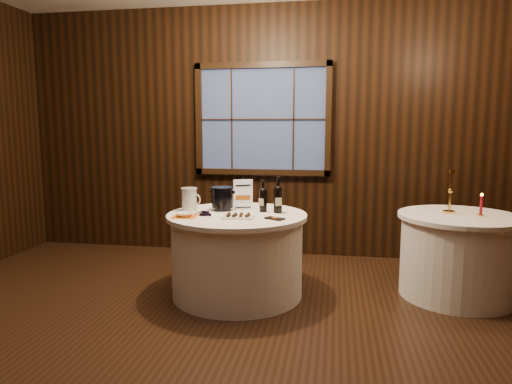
% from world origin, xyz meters
% --- Properties ---
extents(ground, '(6.00, 6.00, 0.00)m').
position_xyz_m(ground, '(0.00, 0.00, 0.00)').
color(ground, black).
rests_on(ground, ground).
extents(back_wall, '(6.00, 0.10, 3.00)m').
position_xyz_m(back_wall, '(0.00, 2.48, 1.54)').
color(back_wall, black).
rests_on(back_wall, ground).
extents(main_table, '(1.28, 1.28, 0.77)m').
position_xyz_m(main_table, '(0.00, 1.00, 0.39)').
color(main_table, white).
rests_on(main_table, ground).
extents(side_table, '(1.08, 1.08, 0.77)m').
position_xyz_m(side_table, '(2.00, 1.30, 0.39)').
color(side_table, white).
rests_on(side_table, ground).
extents(sign_stand, '(0.18, 0.14, 0.30)m').
position_xyz_m(sign_stand, '(0.00, 1.24, 0.87)').
color(sign_stand, '#B1B2B8').
rests_on(sign_stand, main_table).
extents(port_bottle_left, '(0.07, 0.08, 0.30)m').
position_xyz_m(port_bottle_left, '(0.22, 1.14, 0.90)').
color(port_bottle_left, black).
rests_on(port_bottle_left, main_table).
extents(port_bottle_right, '(0.08, 0.09, 0.34)m').
position_xyz_m(port_bottle_right, '(0.36, 1.11, 0.92)').
color(port_bottle_right, black).
rests_on(port_bottle_right, main_table).
extents(ice_bucket, '(0.22, 0.22, 0.22)m').
position_xyz_m(ice_bucket, '(-0.17, 1.15, 0.89)').
color(ice_bucket, black).
rests_on(ice_bucket, main_table).
extents(chocolate_plate, '(0.28, 0.19, 0.04)m').
position_xyz_m(chocolate_plate, '(0.05, 0.80, 0.79)').
color(chocolate_plate, white).
rests_on(chocolate_plate, main_table).
extents(chocolate_box, '(0.19, 0.15, 0.01)m').
position_xyz_m(chocolate_box, '(0.37, 0.80, 0.78)').
color(chocolate_box, black).
rests_on(chocolate_box, main_table).
extents(grape_bunch, '(0.18, 0.09, 0.04)m').
position_xyz_m(grape_bunch, '(-0.26, 0.86, 0.79)').
color(grape_bunch, black).
rests_on(grape_bunch, main_table).
extents(glass_pitcher, '(0.20, 0.15, 0.22)m').
position_xyz_m(glass_pitcher, '(-0.48, 1.08, 0.88)').
color(glass_pitcher, white).
rests_on(glass_pitcher, main_table).
extents(orange_napkin, '(0.23, 0.23, 0.00)m').
position_xyz_m(orange_napkin, '(-0.42, 0.77, 0.77)').
color(orange_napkin, orange).
rests_on(orange_napkin, main_table).
extents(cracker_bowl, '(0.16, 0.16, 0.04)m').
position_xyz_m(cracker_bowl, '(-0.42, 0.77, 0.79)').
color(cracker_bowl, white).
rests_on(cracker_bowl, orange_napkin).
extents(brass_candlestick, '(0.11, 0.11, 0.40)m').
position_xyz_m(brass_candlestick, '(1.92, 1.37, 0.92)').
color(brass_candlestick, gold).
rests_on(brass_candlestick, side_table).
extents(red_candle, '(0.06, 0.06, 0.21)m').
position_xyz_m(red_candle, '(2.16, 1.25, 0.85)').
color(red_candle, gold).
rests_on(red_candle, side_table).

